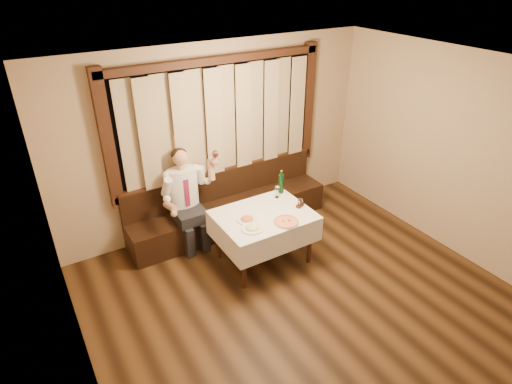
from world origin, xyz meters
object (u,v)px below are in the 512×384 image
pizza (286,222)px  pasta_cream (252,226)px  green_bottle (281,183)px  cruet_caddy (300,204)px  pasta_red (247,218)px  banquette (229,209)px  dining_table (264,221)px  seated_man (186,192)px

pizza → pasta_cream: bearing=167.3°
green_bottle → cruet_caddy: green_bottle is taller
green_bottle → pasta_red: bearing=-153.9°
banquette → pasta_red: banquette is taller
banquette → pasta_cream: banquette is taller
banquette → cruet_caddy: banquette is taller
pizza → green_bottle: 0.82m
pasta_red → cruet_caddy: bearing=-5.6°
dining_table → cruet_caddy: bearing=-9.9°
pasta_cream → cruet_caddy: (0.84, 0.13, 0.01)m
banquette → seated_man: 0.91m
pasta_cream → green_bottle: 1.04m
pizza → cruet_caddy: cruet_caddy is taller
dining_table → pasta_cream: (-0.31, -0.23, 0.15)m
banquette → seated_man: (-0.72, -0.09, 0.54)m
dining_table → pasta_cream: 0.41m
pizza → pasta_cream: pasta_cream is taller
banquette → pasta_red: bearing=-104.5°
pasta_cream → seated_man: seated_man is taller
dining_table → green_bottle: (0.53, 0.38, 0.26)m
pizza → pasta_red: (-0.40, 0.31, 0.02)m
green_bottle → seated_man: 1.37m
seated_man → green_bottle: bearing=-24.0°
pasta_red → pasta_cream: size_ratio=0.95×
pizza → seated_man: size_ratio=0.23×
banquette → pasta_cream: 1.38m
pasta_cream → seated_man: (-0.41, 1.16, 0.06)m
green_bottle → seated_man: seated_man is taller
dining_table → cruet_caddy: (0.53, -0.09, 0.15)m
green_bottle → dining_table: bearing=-144.6°
dining_table → pasta_cream: pasta_cream is taller
dining_table → seated_man: bearing=127.6°
pizza → seated_man: (-0.85, 1.26, 0.08)m
pasta_cream → green_bottle: green_bottle is taller
banquette → pasta_red: (-0.27, -1.04, 0.48)m
pizza → pasta_red: pasta_red is taller
pasta_red → pasta_cream: (-0.04, -0.21, 0.00)m
pizza → cruet_caddy: bearing=31.0°
pasta_red → green_bottle: 0.90m
banquette → cruet_caddy: 1.33m
dining_table → pizza: size_ratio=3.73×
cruet_caddy → seated_man: (-1.25, 1.02, 0.05)m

